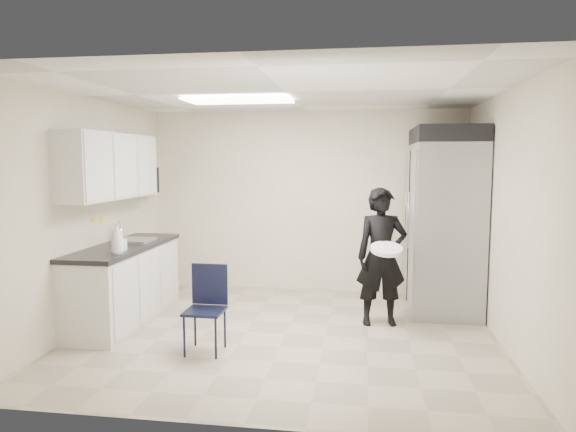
% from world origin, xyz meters
% --- Properties ---
extents(floor, '(4.50, 4.50, 0.00)m').
position_xyz_m(floor, '(0.00, 0.00, 0.00)').
color(floor, tan).
rests_on(floor, ground).
extents(ceiling, '(4.50, 4.50, 0.00)m').
position_xyz_m(ceiling, '(0.00, 0.00, 2.60)').
color(ceiling, white).
rests_on(ceiling, back_wall).
extents(back_wall, '(4.50, 0.00, 4.50)m').
position_xyz_m(back_wall, '(0.00, 2.00, 1.30)').
color(back_wall, beige).
rests_on(back_wall, floor).
extents(left_wall, '(0.00, 4.00, 4.00)m').
position_xyz_m(left_wall, '(-2.25, 0.00, 1.30)').
color(left_wall, beige).
rests_on(left_wall, floor).
extents(right_wall, '(0.00, 4.00, 4.00)m').
position_xyz_m(right_wall, '(2.25, 0.00, 1.30)').
color(right_wall, beige).
rests_on(right_wall, floor).
extents(ceiling_panel, '(1.20, 0.60, 0.02)m').
position_xyz_m(ceiling_panel, '(-0.60, 0.40, 2.57)').
color(ceiling_panel, white).
rests_on(ceiling_panel, ceiling).
extents(lower_counter, '(0.60, 1.90, 0.86)m').
position_xyz_m(lower_counter, '(-1.95, 0.20, 0.43)').
color(lower_counter, silver).
rests_on(lower_counter, floor).
extents(countertop, '(0.64, 1.95, 0.05)m').
position_xyz_m(countertop, '(-1.95, 0.20, 0.89)').
color(countertop, black).
rests_on(countertop, lower_counter).
extents(sink, '(0.42, 0.40, 0.14)m').
position_xyz_m(sink, '(-1.93, 0.45, 0.87)').
color(sink, gray).
rests_on(sink, countertop).
extents(faucet, '(0.02, 0.02, 0.24)m').
position_xyz_m(faucet, '(-2.13, 0.45, 1.02)').
color(faucet, silver).
rests_on(faucet, countertop).
extents(upper_cabinets, '(0.35, 1.80, 0.75)m').
position_xyz_m(upper_cabinets, '(-2.08, 0.20, 1.83)').
color(upper_cabinets, silver).
rests_on(upper_cabinets, left_wall).
extents(towel_dispenser, '(0.22, 0.30, 0.35)m').
position_xyz_m(towel_dispenser, '(-2.14, 1.35, 1.62)').
color(towel_dispenser, black).
rests_on(towel_dispenser, left_wall).
extents(notice_sticker_left, '(0.00, 0.12, 0.07)m').
position_xyz_m(notice_sticker_left, '(-2.24, 0.10, 1.22)').
color(notice_sticker_left, yellow).
rests_on(notice_sticker_left, left_wall).
extents(notice_sticker_right, '(0.00, 0.12, 0.07)m').
position_xyz_m(notice_sticker_right, '(-2.24, 0.30, 1.18)').
color(notice_sticker_right, yellow).
rests_on(notice_sticker_right, left_wall).
extents(commercial_fridge, '(0.80, 1.35, 2.10)m').
position_xyz_m(commercial_fridge, '(1.83, 1.27, 1.05)').
color(commercial_fridge, gray).
rests_on(commercial_fridge, floor).
extents(fridge_compressor, '(0.80, 1.35, 0.20)m').
position_xyz_m(fridge_compressor, '(1.83, 1.27, 2.20)').
color(fridge_compressor, black).
rests_on(fridge_compressor, commercial_fridge).
extents(folding_chair, '(0.37, 0.37, 0.83)m').
position_xyz_m(folding_chair, '(-0.71, -0.65, 0.42)').
color(folding_chair, black).
rests_on(folding_chair, floor).
extents(man_tuxedo, '(0.64, 0.48, 1.58)m').
position_xyz_m(man_tuxedo, '(1.04, 0.51, 0.79)').
color(man_tuxedo, black).
rests_on(man_tuxedo, floor).
extents(bucket_lid, '(0.40, 0.40, 0.04)m').
position_xyz_m(bucket_lid, '(1.08, 0.26, 0.92)').
color(bucket_lid, silver).
rests_on(bucket_lid, man_tuxedo).
extents(soap_bottle_a, '(0.18, 0.18, 0.33)m').
position_xyz_m(soap_bottle_a, '(-1.74, -0.36, 1.07)').
color(soap_bottle_a, silver).
rests_on(soap_bottle_a, countertop).
extents(soap_bottle_b, '(0.10, 0.10, 0.19)m').
position_xyz_m(soap_bottle_b, '(-1.79, -0.17, 1.01)').
color(soap_bottle_b, '#ABACB8').
rests_on(soap_bottle_b, countertop).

